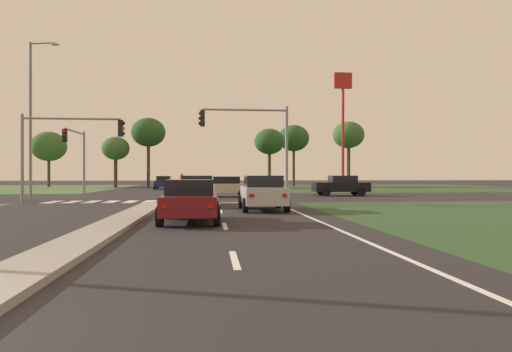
{
  "coord_description": "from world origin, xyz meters",
  "views": [
    {
      "loc": [
        3.02,
        -4.54,
        1.65
      ],
      "look_at": [
        6.16,
        27.5,
        1.56
      ],
      "focal_mm": 33.11,
      "sensor_mm": 36.0,
      "label": 1
    }
  ],
  "objects_px": {
    "car_black_fourth": "(341,185)",
    "fastfood_pole_sign": "(343,105)",
    "car_navy_second": "(164,182)",
    "treeline_third": "(148,133)",
    "car_white_fifth": "(198,190)",
    "traffic_signal_near_left": "(63,141)",
    "car_beige_sixth": "(225,186)",
    "treeline_fourth": "(269,142)",
    "traffic_signal_near_right": "(254,135)",
    "car_maroon_third": "(190,200)",
    "treeline_near": "(49,147)",
    "car_silver_near": "(263,193)",
    "treeline_fifth": "(294,138)",
    "treeline_sixth": "(348,135)",
    "treeline_second": "(116,149)",
    "street_lamp_second": "(32,113)",
    "pedestrian_at_median": "(182,179)",
    "traffic_signal_far_left": "(77,149)"
  },
  "relations": [
    {
      "from": "car_navy_second",
      "to": "traffic_signal_near_left",
      "type": "height_order",
      "value": "traffic_signal_near_left"
    },
    {
      "from": "treeline_fifth",
      "to": "car_beige_sixth",
      "type": "bearing_deg",
      "value": -109.0
    },
    {
      "from": "car_black_fourth",
      "to": "treeline_fifth",
      "type": "height_order",
      "value": "treeline_fifth"
    },
    {
      "from": "treeline_second",
      "to": "treeline_third",
      "type": "distance_m",
      "value": 4.62
    },
    {
      "from": "traffic_signal_near_left",
      "to": "treeline_near",
      "type": "bearing_deg",
      "value": 109.26
    },
    {
      "from": "car_navy_second",
      "to": "fastfood_pole_sign",
      "type": "relative_size",
      "value": 0.37
    },
    {
      "from": "car_navy_second",
      "to": "treeline_near",
      "type": "xyz_separation_m",
      "value": [
        -16.29,
        11.29,
        4.65
      ]
    },
    {
      "from": "pedestrian_at_median",
      "to": "treeline_fifth",
      "type": "height_order",
      "value": "treeline_fifth"
    },
    {
      "from": "pedestrian_at_median",
      "to": "treeline_second",
      "type": "bearing_deg",
      "value": -110.46
    },
    {
      "from": "car_silver_near",
      "to": "car_black_fourth",
      "type": "bearing_deg",
      "value": 61.59
    },
    {
      "from": "treeline_sixth",
      "to": "car_navy_second",
      "type": "bearing_deg",
      "value": -162.8
    },
    {
      "from": "traffic_signal_near_right",
      "to": "treeline_fifth",
      "type": "height_order",
      "value": "treeline_fifth"
    },
    {
      "from": "car_black_fourth",
      "to": "traffic_signal_far_left",
      "type": "distance_m",
      "value": 21.26
    },
    {
      "from": "treeline_third",
      "to": "traffic_signal_far_left",
      "type": "bearing_deg",
      "value": -96.5
    },
    {
      "from": "treeline_sixth",
      "to": "car_silver_near",
      "type": "bearing_deg",
      "value": -111.88
    },
    {
      "from": "car_white_fifth",
      "to": "fastfood_pole_sign",
      "type": "height_order",
      "value": "fastfood_pole_sign"
    },
    {
      "from": "car_navy_second",
      "to": "pedestrian_at_median",
      "type": "bearing_deg",
      "value": 111.85
    },
    {
      "from": "treeline_second",
      "to": "treeline_near",
      "type": "bearing_deg",
      "value": 156.4
    },
    {
      "from": "car_maroon_third",
      "to": "pedestrian_at_median",
      "type": "distance_m",
      "value": 32.03
    },
    {
      "from": "car_silver_near",
      "to": "car_maroon_third",
      "type": "distance_m",
      "value": 6.06
    },
    {
      "from": "fastfood_pole_sign",
      "to": "treeline_sixth",
      "type": "xyz_separation_m",
      "value": [
        5.07,
        14.93,
        -1.8
      ]
    },
    {
      "from": "pedestrian_at_median",
      "to": "fastfood_pole_sign",
      "type": "distance_m",
      "value": 18.02
    },
    {
      "from": "traffic_signal_far_left",
      "to": "treeline_near",
      "type": "relative_size",
      "value": 0.76
    },
    {
      "from": "car_beige_sixth",
      "to": "treeline_fourth",
      "type": "relative_size",
      "value": 0.55
    },
    {
      "from": "traffic_signal_near_left",
      "to": "treeline_second",
      "type": "height_order",
      "value": "treeline_second"
    },
    {
      "from": "car_white_fifth",
      "to": "traffic_signal_near_left",
      "type": "distance_m",
      "value": 8.6
    },
    {
      "from": "car_beige_sixth",
      "to": "car_white_fifth",
      "type": "bearing_deg",
      "value": 169.83
    },
    {
      "from": "car_beige_sixth",
      "to": "traffic_signal_near_left",
      "type": "xyz_separation_m",
      "value": [
        -9.46,
        -7.14,
        2.83
      ]
    },
    {
      "from": "pedestrian_at_median",
      "to": "treeline_second",
      "type": "relative_size",
      "value": 0.26
    },
    {
      "from": "car_black_fourth",
      "to": "treeline_second",
      "type": "relative_size",
      "value": 0.67
    },
    {
      "from": "traffic_signal_near_right",
      "to": "treeline_third",
      "type": "distance_m",
      "value": 36.09
    },
    {
      "from": "car_navy_second",
      "to": "treeline_third",
      "type": "xyz_separation_m",
      "value": [
        -2.75,
        8.04,
        6.34
      ]
    },
    {
      "from": "traffic_signal_near_left",
      "to": "treeline_third",
      "type": "relative_size",
      "value": 0.64
    },
    {
      "from": "traffic_signal_near_right",
      "to": "treeline_third",
      "type": "relative_size",
      "value": 0.64
    },
    {
      "from": "street_lamp_second",
      "to": "car_black_fourth",
      "type": "bearing_deg",
      "value": 8.68
    },
    {
      "from": "pedestrian_at_median",
      "to": "treeline_second",
      "type": "xyz_separation_m",
      "value": [
        -9.08,
        12.98,
        3.77
      ]
    },
    {
      "from": "traffic_signal_near_left",
      "to": "fastfood_pole_sign",
      "type": "height_order",
      "value": "fastfood_pole_sign"
    },
    {
      "from": "car_black_fourth",
      "to": "treeline_sixth",
      "type": "distance_m",
      "value": 27.51
    },
    {
      "from": "traffic_signal_near_right",
      "to": "treeline_third",
      "type": "height_order",
      "value": "treeline_third"
    },
    {
      "from": "treeline_third",
      "to": "traffic_signal_near_right",
      "type": "bearing_deg",
      "value": -72.84
    },
    {
      "from": "street_lamp_second",
      "to": "treeline_fourth",
      "type": "bearing_deg",
      "value": 56.67
    },
    {
      "from": "car_beige_sixth",
      "to": "treeline_near",
      "type": "height_order",
      "value": "treeline_near"
    },
    {
      "from": "car_beige_sixth",
      "to": "treeline_sixth",
      "type": "relative_size",
      "value": 0.49
    },
    {
      "from": "treeline_fourth",
      "to": "street_lamp_second",
      "type": "bearing_deg",
      "value": -123.33
    },
    {
      "from": "car_black_fourth",
      "to": "car_maroon_third",
      "type": "bearing_deg",
      "value": 150.92
    },
    {
      "from": "car_black_fourth",
      "to": "fastfood_pole_sign",
      "type": "height_order",
      "value": "fastfood_pole_sign"
    },
    {
      "from": "car_navy_second",
      "to": "traffic_signal_near_left",
      "type": "xyz_separation_m",
      "value": [
        -3.15,
        -26.32,
        2.84
      ]
    },
    {
      "from": "treeline_third",
      "to": "car_white_fifth",
      "type": "bearing_deg",
      "value": -78.8
    },
    {
      "from": "traffic_signal_near_left",
      "to": "treeline_third",
      "type": "xyz_separation_m",
      "value": [
        0.4,
        34.36,
        3.5
      ]
    },
    {
      "from": "car_beige_sixth",
      "to": "treeline_sixth",
      "type": "xyz_separation_m",
      "value": [
        17.39,
        26.51,
        6.14
      ]
    }
  ]
}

